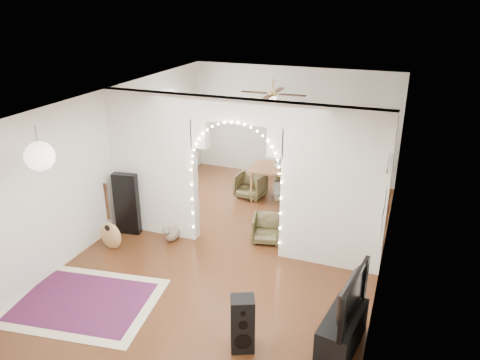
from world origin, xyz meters
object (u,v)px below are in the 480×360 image
(bookcase, at_px, (309,164))
(dining_table, at_px, (279,171))
(dining_chair_right, at_px, (267,229))
(dining_chair_left, at_px, (251,185))
(floor_speaker, at_px, (243,324))
(media_console, at_px, (342,332))
(acoustic_guitar, at_px, (110,225))

(bookcase, xyz_separation_m, dining_table, (-0.57, -0.40, -0.09))
(bookcase, relative_size, dining_chair_right, 2.86)
(dining_chair_left, bearing_deg, dining_table, 11.09)
(dining_table, distance_m, dining_chair_left, 0.75)
(floor_speaker, bearing_deg, dining_chair_right, 77.49)
(media_console, xyz_separation_m, dining_table, (-2.08, 4.19, 0.43))
(media_console, xyz_separation_m, dining_chair_right, (-1.75, 2.34, -0.00))
(dining_chair_right, bearing_deg, acoustic_guitar, -164.98)
(bookcase, height_order, dining_chair_right, bookcase)
(media_console, distance_m, dining_table, 4.70)
(media_console, height_order, dining_table, dining_table)
(acoustic_guitar, xyz_separation_m, floor_speaker, (3.08, -1.55, -0.08))
(media_console, bearing_deg, bookcase, 116.55)
(floor_speaker, xyz_separation_m, dining_chair_left, (-1.52, 4.61, -0.11))
(bookcase, distance_m, dining_table, 0.70)
(dining_table, bearing_deg, bookcase, 32.92)
(media_console, bearing_deg, acoustic_guitar, 174.10)
(acoustic_guitar, xyz_separation_m, dining_table, (2.19, 3.11, 0.21))
(bookcase, bearing_deg, acoustic_guitar, -151.42)
(acoustic_guitar, relative_size, dining_table, 0.87)
(bookcase, bearing_deg, floor_speaker, -109.54)
(bookcase, height_order, dining_table, bookcase)
(floor_speaker, bearing_deg, media_console, -2.35)
(acoustic_guitar, relative_size, floor_speaker, 1.39)
(acoustic_guitar, xyz_separation_m, bookcase, (2.76, 3.51, 0.31))
(acoustic_guitar, bearing_deg, dining_table, 64.74)
(dining_table, xyz_separation_m, dining_chair_left, (-0.63, -0.05, -0.41))
(acoustic_guitar, height_order, media_console, acoustic_guitar)
(dining_chair_left, bearing_deg, floor_speaker, -65.24)
(bookcase, xyz_separation_m, dining_chair_right, (-0.24, -2.25, -0.53))
(dining_chair_left, distance_m, dining_chair_right, 2.04)
(media_console, height_order, dining_chair_left, dining_chair_left)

